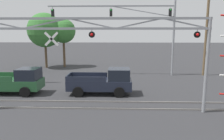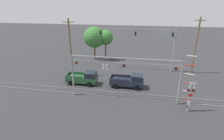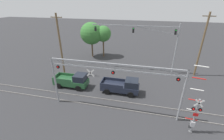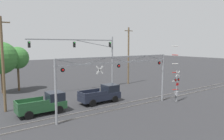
{
  "view_description": "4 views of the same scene",
  "coord_description": "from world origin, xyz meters",
  "px_view_note": "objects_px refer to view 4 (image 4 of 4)",
  "views": [
    {
      "loc": [
        1.65,
        1.45,
        5.08
      ],
      "look_at": [
        1.13,
        17.83,
        2.15
      ],
      "focal_mm": 35.0,
      "sensor_mm": 36.0,
      "label": 1
    },
    {
      "loc": [
        2.2,
        -5.99,
        12.26
      ],
      "look_at": [
        -1.69,
        15.66,
        3.83
      ],
      "focal_mm": 28.0,
      "sensor_mm": 36.0,
      "label": 2
    },
    {
      "loc": [
        3.06,
        1.31,
        11.69
      ],
      "look_at": [
        -0.86,
        18.0,
        3.62
      ],
      "focal_mm": 24.0,
      "sensor_mm": 36.0,
      "label": 3
    },
    {
      "loc": [
        -14.18,
        -3.34,
        7.12
      ],
      "look_at": [
        0.12,
        16.18,
        4.29
      ],
      "focal_mm": 35.0,
      "sensor_mm": 36.0,
      "label": 4
    }
  ],
  "objects_px": {
    "utility_pole_left": "(3,64)",
    "utility_pole_right": "(128,55)",
    "background_tree_beyond_span": "(1,58)",
    "pickup_truck_lead": "(102,94)",
    "pickup_truck_following": "(44,104)",
    "background_tree_far_left_verge": "(18,58)",
    "crossing_gantry": "(119,70)",
    "crossing_signal_mast": "(176,84)",
    "traffic_signal_span": "(94,52)"
  },
  "relations": [
    {
      "from": "crossing_signal_mast",
      "to": "pickup_truck_following",
      "type": "xyz_separation_m",
      "value": [
        -14.79,
        5.18,
        -1.21
      ]
    },
    {
      "from": "pickup_truck_lead",
      "to": "pickup_truck_following",
      "type": "xyz_separation_m",
      "value": [
        -7.26,
        -0.13,
        -0.0
      ]
    },
    {
      "from": "pickup_truck_lead",
      "to": "background_tree_far_left_verge",
      "type": "distance_m",
      "value": 15.53
    },
    {
      "from": "crossing_signal_mast",
      "to": "utility_pole_left",
      "type": "height_order",
      "value": "utility_pole_left"
    },
    {
      "from": "utility_pole_left",
      "to": "background_tree_far_left_verge",
      "type": "relative_size",
      "value": 1.47
    },
    {
      "from": "utility_pole_right",
      "to": "traffic_signal_span",
      "type": "bearing_deg",
      "value": -179.6
    },
    {
      "from": "crossing_signal_mast",
      "to": "pickup_truck_lead",
      "type": "bearing_deg",
      "value": 144.8
    },
    {
      "from": "utility_pole_left",
      "to": "utility_pole_right",
      "type": "relative_size",
      "value": 0.98
    },
    {
      "from": "pickup_truck_lead",
      "to": "pickup_truck_following",
      "type": "bearing_deg",
      "value": -178.95
    },
    {
      "from": "pickup_truck_lead",
      "to": "pickup_truck_following",
      "type": "relative_size",
      "value": 1.05
    },
    {
      "from": "traffic_signal_span",
      "to": "pickup_truck_lead",
      "type": "relative_size",
      "value": 2.77
    },
    {
      "from": "traffic_signal_span",
      "to": "crossing_signal_mast",
      "type": "bearing_deg",
      "value": -74.43
    },
    {
      "from": "utility_pole_left",
      "to": "background_tree_beyond_span",
      "type": "relative_size",
      "value": 1.32
    },
    {
      "from": "crossing_gantry",
      "to": "utility_pole_left",
      "type": "relative_size",
      "value": 1.43
    },
    {
      "from": "traffic_signal_span",
      "to": "background_tree_far_left_verge",
      "type": "distance_m",
      "value": 11.83
    },
    {
      "from": "crossing_gantry",
      "to": "utility_pole_left",
      "type": "height_order",
      "value": "utility_pole_left"
    },
    {
      "from": "crossing_signal_mast",
      "to": "pickup_truck_following",
      "type": "bearing_deg",
      "value": 160.71
    },
    {
      "from": "crossing_signal_mast",
      "to": "pickup_truck_lead",
      "type": "height_order",
      "value": "crossing_signal_mast"
    },
    {
      "from": "crossing_signal_mast",
      "to": "background_tree_far_left_verge",
      "type": "bearing_deg",
      "value": 126.91
    },
    {
      "from": "crossing_signal_mast",
      "to": "utility_pole_left",
      "type": "relative_size",
      "value": 0.7
    },
    {
      "from": "crossing_gantry",
      "to": "background_tree_far_left_verge",
      "type": "distance_m",
      "value": 18.42
    },
    {
      "from": "traffic_signal_span",
      "to": "utility_pole_left",
      "type": "xyz_separation_m",
      "value": [
        -14.26,
        -5.02,
        -0.79
      ]
    },
    {
      "from": "utility_pole_left",
      "to": "background_tree_beyond_span",
      "type": "distance_m",
      "value": 10.0
    },
    {
      "from": "utility_pole_left",
      "to": "background_tree_far_left_verge",
      "type": "bearing_deg",
      "value": 69.95
    },
    {
      "from": "crossing_gantry",
      "to": "utility_pole_left",
      "type": "bearing_deg",
      "value": 145.7
    },
    {
      "from": "utility_pole_left",
      "to": "background_tree_beyond_span",
      "type": "height_order",
      "value": "utility_pole_left"
    },
    {
      "from": "pickup_truck_following",
      "to": "utility_pole_right",
      "type": "xyz_separation_m",
      "value": [
        18.32,
        8.11,
        4.22
      ]
    },
    {
      "from": "traffic_signal_span",
      "to": "utility_pole_left",
      "type": "bearing_deg",
      "value": -160.62
    },
    {
      "from": "pickup_truck_lead",
      "to": "background_tree_far_left_verge",
      "type": "bearing_deg",
      "value": 116.02
    },
    {
      "from": "crossing_signal_mast",
      "to": "utility_pole_right",
      "type": "distance_m",
      "value": 14.08
    },
    {
      "from": "pickup_truck_following",
      "to": "pickup_truck_lead",
      "type": "bearing_deg",
      "value": 1.05
    },
    {
      "from": "traffic_signal_span",
      "to": "utility_pole_right",
      "type": "relative_size",
      "value": 1.41
    },
    {
      "from": "pickup_truck_following",
      "to": "utility_pole_left",
      "type": "xyz_separation_m",
      "value": [
        -3.16,
        3.05,
        4.15
      ]
    },
    {
      "from": "pickup_truck_following",
      "to": "utility_pole_left",
      "type": "height_order",
      "value": "utility_pole_left"
    },
    {
      "from": "crossing_signal_mast",
      "to": "utility_pole_right",
      "type": "xyz_separation_m",
      "value": [
        3.53,
        13.29,
        3.02
      ]
    },
    {
      "from": "pickup_truck_following",
      "to": "traffic_signal_span",
      "type": "bearing_deg",
      "value": 35.99
    },
    {
      "from": "crossing_gantry",
      "to": "utility_pole_right",
      "type": "xyz_separation_m",
      "value": [
        11.51,
        11.87,
        0.83
      ]
    },
    {
      "from": "pickup_truck_following",
      "to": "background_tree_far_left_verge",
      "type": "relative_size",
      "value": 0.72
    },
    {
      "from": "utility_pole_right",
      "to": "pickup_truck_lead",
      "type": "bearing_deg",
      "value": -144.19
    },
    {
      "from": "pickup_truck_following",
      "to": "background_tree_far_left_verge",
      "type": "height_order",
      "value": "background_tree_far_left_verge"
    },
    {
      "from": "crossing_signal_mast",
      "to": "background_tree_far_left_verge",
      "type": "distance_m",
      "value": 23.66
    },
    {
      "from": "utility_pole_left",
      "to": "traffic_signal_span",
      "type": "bearing_deg",
      "value": 19.38
    },
    {
      "from": "pickup_truck_lead",
      "to": "background_tree_beyond_span",
      "type": "distance_m",
      "value": 16.19
    },
    {
      "from": "traffic_signal_span",
      "to": "pickup_truck_lead",
      "type": "distance_m",
      "value": 10.1
    },
    {
      "from": "utility_pole_right",
      "to": "crossing_signal_mast",
      "type": "bearing_deg",
      "value": -104.88
    },
    {
      "from": "traffic_signal_span",
      "to": "utility_pole_right",
      "type": "bearing_deg",
      "value": 0.4
    },
    {
      "from": "pickup_truck_lead",
      "to": "pickup_truck_following",
      "type": "distance_m",
      "value": 7.27
    },
    {
      "from": "crossing_gantry",
      "to": "pickup_truck_lead",
      "type": "relative_size",
      "value": 2.77
    },
    {
      "from": "background_tree_beyond_span",
      "to": "pickup_truck_following",
      "type": "bearing_deg",
      "value": -82.45
    },
    {
      "from": "crossing_signal_mast",
      "to": "utility_pole_left",
      "type": "bearing_deg",
      "value": 155.39
    }
  ]
}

